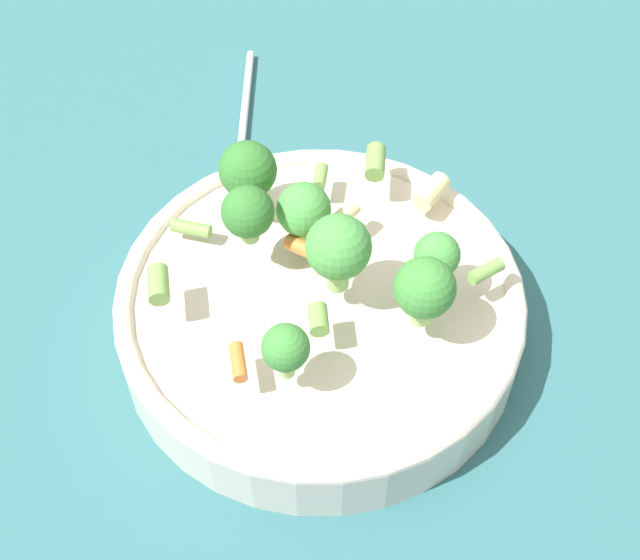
{
  "coord_description": "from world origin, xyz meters",
  "views": [
    {
      "loc": [
        0.33,
        0.18,
        0.53
      ],
      "look_at": [
        0.0,
        0.0,
        0.06
      ],
      "focal_mm": 50.0,
      "sensor_mm": 36.0,
      "label": 1
    }
  ],
  "objects": [
    {
      "name": "bowl",
      "position": [
        0.0,
        0.0,
        0.03
      ],
      "size": [
        0.28,
        0.28,
        0.05
      ],
      "color": "beige",
      "rests_on": "ground_plane"
    },
    {
      "name": "spoon",
      "position": [
        -0.15,
        -0.16,
        0.01
      ],
      "size": [
        0.15,
        0.09,
        0.01
      ],
      "rotation": [
        0.0,
        0.0,
        6.76
      ],
      "color": "silver",
      "rests_on": "ground_plane"
    },
    {
      "name": "ground_plane",
      "position": [
        0.0,
        0.0,
        0.0
      ],
      "size": [
        3.0,
        3.0,
        0.0
      ],
      "primitive_type": "plane",
      "color": "#2D6066"
    },
    {
      "name": "pasta_salad",
      "position": [
        -0.01,
        -0.0,
        0.09
      ],
      "size": [
        0.22,
        0.23,
        0.07
      ],
      "color": "#8CB766",
      "rests_on": "bowl"
    }
  ]
}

